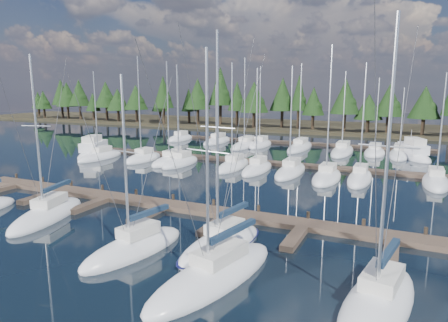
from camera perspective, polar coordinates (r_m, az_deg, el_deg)
The scene contains 13 objects.
ground at distance 45.15m, azimuth 0.14°, elevation -2.49°, with size 260.00×260.00×0.00m, color black.
far_shore at distance 102.12m, azimuth 14.38°, elevation 4.71°, with size 220.00×30.00×0.60m, color #2F291A.
main_dock at distance 34.41m, azimuth -8.73°, elevation -6.48°, with size 44.00×6.13×0.90m.
back_docks at distance 63.12m, azimuth 7.58°, elevation 1.37°, with size 50.00×21.80×0.40m.
front_sailboat_2 at distance 34.68m, azimuth -23.88°, elevation -7.01°, with size 4.80×9.24×13.36m.
front_sailboat_3 at distance 26.22m, azimuth -12.64°, elevation -12.00°, with size 3.94×8.32×11.74m.
front_sailboat_4 at distance 26.12m, azimuth -0.34°, elevation -11.80°, with size 4.26×8.59×14.24m.
front_sailboat_5 at distance 22.32m, azimuth -1.35°, elevation -15.93°, with size 4.98×10.57×12.88m.
front_sailboat_6 at distance 21.17m, azimuth 21.20°, elevation -18.22°, with size 4.21×8.94×14.04m.
back_sailboat_rows at distance 58.91m, azimuth 6.20°, elevation 0.80°, with size 45.83×31.18×15.70m.
motor_yacht_left at distance 63.25m, azimuth -18.08°, elevation 1.27°, with size 6.77×10.43×4.97m.
motor_yacht_right at distance 64.29m, azimuth 25.34°, elevation 0.90°, with size 6.74×10.16×4.84m.
tree_line at distance 92.16m, azimuth 13.09°, elevation 8.59°, with size 187.80×11.69×14.53m.
Camera 1 is at (18.34, -9.97, 10.26)m, focal length 32.00 mm.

